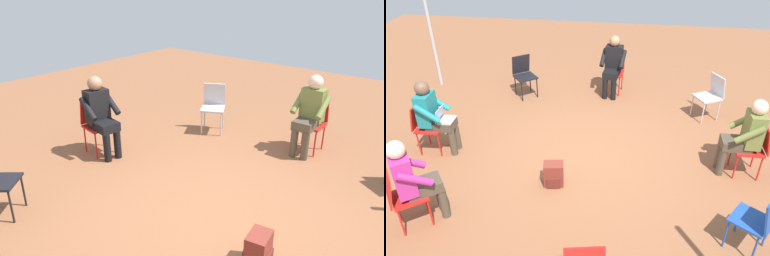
% 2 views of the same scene
% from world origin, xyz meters
% --- Properties ---
extents(ground_plane, '(15.41, 15.41, 0.00)m').
position_xyz_m(ground_plane, '(0.00, 0.00, 0.00)').
color(ground_plane, brown).
extents(chair_west, '(0.49, 0.45, 0.85)m').
position_xyz_m(chair_west, '(-2.46, 0.26, 0.50)').
color(chair_west, red).
rests_on(chair_west, ground).
extents(chair_south, '(0.42, 0.46, 0.85)m').
position_xyz_m(chair_south, '(0.25, -2.57, 0.50)').
color(chair_south, red).
rests_on(chair_south, ground).
extents(chair_north, '(0.40, 0.44, 0.85)m').
position_xyz_m(chair_north, '(0.13, 2.47, 0.50)').
color(chair_north, red).
rests_on(chair_north, ground).
extents(chair_northeast, '(0.57, 0.58, 0.85)m').
position_xyz_m(chair_northeast, '(1.66, 2.15, 0.50)').
color(chair_northeast, '#1E4799').
rests_on(chair_northeast, ground).
extents(chair_southeast, '(0.58, 0.58, 0.85)m').
position_xyz_m(chair_southeast, '(1.87, -2.04, 0.50)').
color(chair_southeast, red).
rests_on(chair_southeast, ground).
extents(chair_northwest, '(0.55, 0.57, 0.85)m').
position_xyz_m(chair_northwest, '(-1.55, 2.11, 0.50)').
color(chair_northwest, '#B7B7BC').
rests_on(chair_northwest, ground).
extents(chair_southwest, '(0.58, 0.58, 0.85)m').
position_xyz_m(chair_southwest, '(-1.97, -1.58, 0.50)').
color(chair_southwest, black).
rests_on(chair_southwest, ground).
extents(person_with_laptop, '(0.51, 0.54, 1.24)m').
position_xyz_m(person_with_laptop, '(0.24, -2.40, 0.69)').
color(person_with_laptop, '#4C4233').
rests_on(person_with_laptop, ground).
extents(person_in_olive, '(0.49, 0.52, 1.24)m').
position_xyz_m(person_in_olive, '(0.14, 2.30, 0.69)').
color(person_in_olive, '#4C4233').
rests_on(person_in_olive, ground).
extents(person_in_magenta, '(0.63, 0.63, 1.24)m').
position_xyz_m(person_in_magenta, '(1.76, -1.91, 0.69)').
color(person_in_magenta, '#4C4233').
rests_on(person_in_magenta, ground).
extents(person_in_black, '(0.55, 0.54, 1.24)m').
position_xyz_m(person_in_black, '(-2.30, 0.24, 0.69)').
color(person_in_black, black).
rests_on(person_in_black, ground).
extents(backpack_near_laptop_user, '(0.28, 0.31, 0.36)m').
position_xyz_m(backpack_near_laptop_user, '(0.82, -0.38, 0.16)').
color(backpack_near_laptop_user, maroon).
rests_on(backpack_near_laptop_user, ground).
extents(tent_pole_far, '(0.07, 0.07, 2.34)m').
position_xyz_m(tent_pole_far, '(-2.23, -3.60, 1.17)').
color(tent_pole_far, '#B2B2B7').
rests_on(tent_pole_far, ground).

